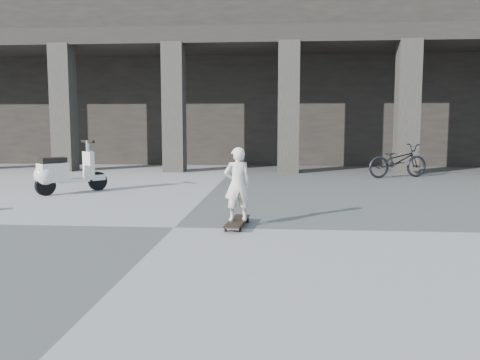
# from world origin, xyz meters

# --- Properties ---
(ground) EXTENTS (90.00, 90.00, 0.00)m
(ground) POSITION_xyz_m (0.00, 0.00, 0.00)
(ground) COLOR #4D4D4B
(ground) RESTS_ON ground
(colonnade) EXTENTS (28.00, 8.82, 6.00)m
(colonnade) POSITION_xyz_m (-0.00, 13.77, 3.03)
(colonnade) COLOR black
(colonnade) RESTS_ON ground
(longboard) EXTENTS (0.32, 1.02, 0.10)m
(longboard) POSITION_xyz_m (0.93, 0.12, 0.08)
(longboard) COLOR black
(longboard) RESTS_ON ground
(child) EXTENTS (0.46, 0.38, 1.09)m
(child) POSITION_xyz_m (0.93, 0.12, 0.65)
(child) COLOR silver
(child) RESTS_ON longboard
(scooter) EXTENTS (1.22, 1.34, 1.16)m
(scooter) POSITION_xyz_m (-3.22, 3.28, 0.46)
(scooter) COLOR black
(scooter) RESTS_ON ground
(bicycle) EXTENTS (1.92, 1.22, 0.95)m
(bicycle) POSITION_xyz_m (4.86, 7.30, 0.48)
(bicycle) COLOR black
(bicycle) RESTS_ON ground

